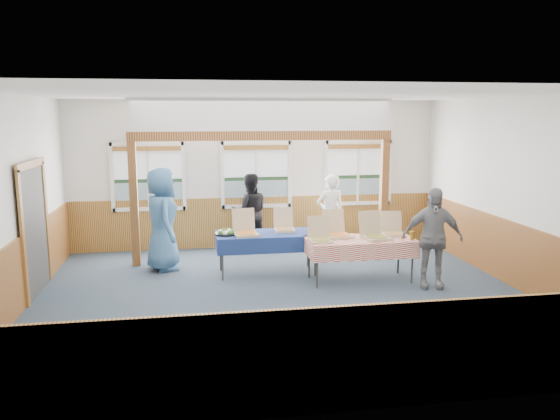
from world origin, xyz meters
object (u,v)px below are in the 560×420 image
at_px(table_left, 267,236).
at_px(person_grey, 432,238).
at_px(man_blue, 162,219).
at_px(woman_black, 250,212).
at_px(table_right, 360,242).
at_px(woman_white, 330,214).

xyz_separation_m(table_left, person_grey, (2.63, -1.26, 0.15)).
distance_m(table_left, man_blue, 2.00).
height_order(woman_black, man_blue, man_blue).
height_order(table_right, woman_black, woman_black).
xyz_separation_m(woman_black, person_grey, (2.75, -3.00, 0.02)).
relative_size(table_left, woman_white, 1.20).
relative_size(woman_black, person_grey, 0.98).
height_order(table_right, woman_white, woman_white).
height_order(woman_white, woman_black, woman_white).
relative_size(table_left, woman_black, 1.20).
bearing_deg(table_right, man_blue, 135.25).
bearing_deg(woman_white, woman_black, -26.04).
xyz_separation_m(table_right, man_blue, (-3.45, 1.28, 0.27)).
relative_size(table_right, man_blue, 1.05).
distance_m(table_right, man_blue, 3.69).
distance_m(table_left, person_grey, 2.92).
bearing_deg(man_blue, woman_black, -68.92).
relative_size(table_left, person_grey, 1.17).
relative_size(woman_white, person_grey, 0.98).
xyz_separation_m(table_left, woman_white, (1.51, 1.22, 0.14)).
bearing_deg(woman_white, table_left, 30.54).
distance_m(woman_black, man_blue, 2.13).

